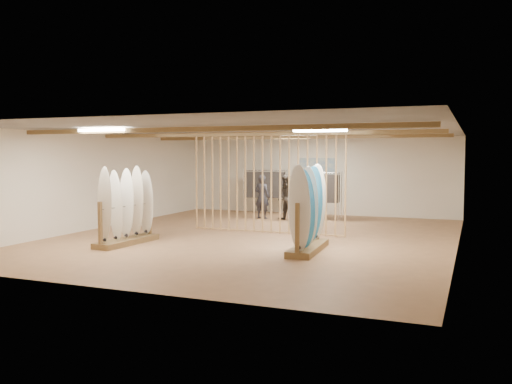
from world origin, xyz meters
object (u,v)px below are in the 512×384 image
at_px(shopper_b, 287,195).
at_px(rack_left, 126,218).
at_px(rack_right, 308,222).
at_px(clothing_rack_b, 318,188).
at_px(shopper_a, 262,194).
at_px(clothing_rack_a, 266,185).

bearing_deg(shopper_b, rack_left, -86.83).
xyz_separation_m(rack_right, clothing_rack_b, (-1.41, 5.81, 0.39)).
bearing_deg(shopper_b, shopper_a, -170.37).
distance_m(clothing_rack_a, shopper_b, 2.23).
bearing_deg(clothing_rack_a, rack_right, -73.88).
distance_m(rack_right, shopper_a, 6.32).
bearing_deg(clothing_rack_b, rack_left, -113.81).
xyz_separation_m(rack_right, clothing_rack_a, (-3.70, 6.90, 0.40)).
bearing_deg(rack_right, clothing_rack_b, 100.24).
bearing_deg(clothing_rack_b, rack_right, -75.62).
height_order(rack_right, shopper_a, rack_right).
relative_size(clothing_rack_a, shopper_b, 0.96).
relative_size(rack_right, shopper_a, 1.24).
distance_m(rack_left, clothing_rack_b, 7.18).
xyz_separation_m(clothing_rack_a, shopper_b, (1.42, -1.71, -0.22)).
bearing_deg(rack_right, shopper_b, 110.29).
relative_size(rack_right, clothing_rack_b, 1.29).
xyz_separation_m(rack_left, shopper_a, (1.13, 6.13, 0.22)).
height_order(rack_left, shopper_a, rack_left).
bearing_deg(shopper_a, rack_right, 128.30).
bearing_deg(rack_left, rack_right, 12.85).
bearing_deg(clothing_rack_b, clothing_rack_a, 155.32).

